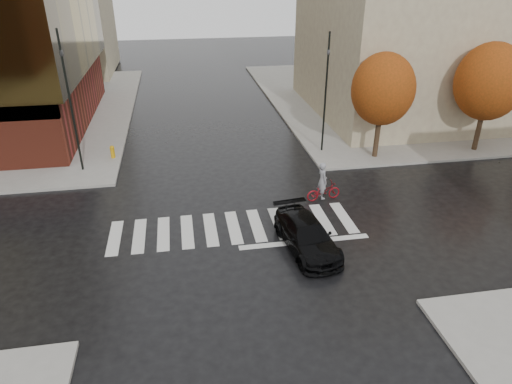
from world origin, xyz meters
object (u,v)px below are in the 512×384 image
cyclist (323,187)px  traffic_light_ne (326,86)px  traffic_light_nw (68,92)px  fire_hydrant (112,151)px  sedan (307,235)px

cyclist → traffic_light_ne: (1.97, 6.50, 3.70)m
traffic_light_nw → fire_hydrant: size_ratio=9.98×
sedan → traffic_light_nw: bearing=130.0°
traffic_light_ne → fire_hydrant: size_ratio=9.26×
cyclist → traffic_light_ne: 7.74m
sedan → traffic_light_nw: 15.62m
traffic_light_nw → traffic_light_ne: size_ratio=1.08×
fire_hydrant → sedan: bearing=-51.4°
traffic_light_ne → traffic_light_nw: bearing=-4.7°
sedan → cyclist: (2.07, 4.30, 0.06)m
sedan → cyclist: 4.77m
sedan → cyclist: cyclist is taller
cyclist → fire_hydrant: cyclist is taller
fire_hydrant → traffic_light_ne: bearing=-4.2°
fire_hydrant → cyclist: bearing=-33.1°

